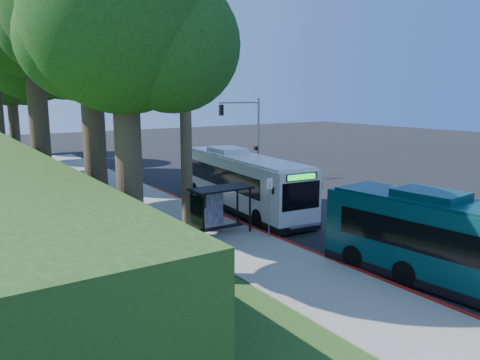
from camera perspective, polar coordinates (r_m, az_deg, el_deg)
ground at (r=31.08m, az=5.88°, el=-3.21°), size 140.00×140.00×0.00m
sidewalk at (r=27.13m, az=-6.13°, el=-5.11°), size 4.50×70.00×0.12m
red_curb at (r=25.04m, az=2.87°, el=-6.38°), size 0.25×30.00×0.13m
grass_verge at (r=29.81m, az=-20.49°, el=-4.36°), size 8.00×70.00×0.06m
bus_shelter at (r=24.30m, az=-2.98°, el=-2.66°), size 3.20×1.51×2.55m
stop_sign_pole at (r=23.52m, az=3.59°, el=-2.41°), size 0.35×0.06×3.17m
traffic_signal_pole at (r=40.57m, az=1.08°, el=6.37°), size 4.10×0.30×7.00m
tree_0 at (r=24.51m, az=-17.89°, el=19.10°), size 8.40×8.00×15.70m
tree_1 at (r=32.21m, az=-24.01°, el=19.28°), size 10.50×10.00×18.26m
tree_2 at (r=40.01m, az=-23.69°, el=14.14°), size 8.82×8.40×15.12m
tree_4 at (r=55.81m, az=-26.16°, el=11.89°), size 8.40×8.00×14.14m
tree_5 at (r=63.84m, az=-26.23°, el=10.89°), size 7.35×7.00×12.86m
tree_6 at (r=18.51m, az=-13.79°, el=17.60°), size 7.56×7.20×13.74m
white_bus at (r=29.85m, az=0.22°, el=-0.10°), size 3.88×12.87×3.78m
teal_bus at (r=19.18m, az=26.86°, el=-7.50°), size 3.77×12.37×3.63m
pickup at (r=38.84m, az=-0.88°, el=0.82°), size 3.22×6.09×1.63m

